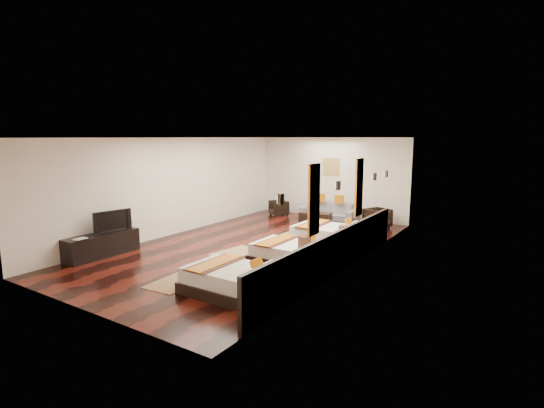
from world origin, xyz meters
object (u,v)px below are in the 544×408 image
Objects in this scene: nightstand_a at (304,267)px; armchair_left at (279,208)px; bed_mid at (295,254)px; bed_far at (332,236)px; tv_console at (102,245)px; book at (77,238)px; coffee_table at (315,219)px; bed_near at (238,281)px; nightstand_b at (343,248)px; table_plant at (314,208)px; sofa at (329,211)px; tv at (111,221)px; armchair_right at (378,218)px; figurine at (125,222)px.

nightstand_a is 7.05m from armchair_left.
bed_far is at bearing 89.95° from bed_mid.
book is (0.00, -0.61, 0.29)m from tv_console.
coffee_table is at bearing 66.11° from tv_console.
bed_near is 1.35m from nightstand_a.
tv_console is at bearing 90.00° from book.
nightstand_a is at bearing -90.00° from nightstand_b.
coffee_table is at bearing 51.21° from table_plant.
nightstand_b is 0.45× the size of tv_console.
bed_far is (0.00, 1.96, 0.02)m from bed_mid.
sofa is 7.22× the size of table_plant.
nightstand_b is (-0.00, 1.85, -0.05)m from nightstand_a.
bed_far is at bearing -4.07° from armchair_left.
tv is 1.37× the size of armchair_right.
bed_near reaches higher than book.
bed_near is 4.20m from tv.
bed_far is at bearing 104.34° from nightstand_a.
coffee_table is at bearing 131.20° from armchair_right.
nightstand_a reaches higher than coffee_table.
tv reaches higher than table_plant.
nightstand_a is 5.62m from armchair_right.
figurine is (0.00, 0.69, 0.45)m from tv_console.
bed_mid is 1.03× the size of tv_console.
tv_console is 1.80× the size of coffee_table.
figurine reaches higher than book.
bed_mid is at bearing -90.05° from bed_far.
tv_console is 0.67m from book.
nightstand_b is 0.87× the size of tv.
armchair_left reaches higher than coffee_table.
sofa is at bearing 69.36° from tv_console.
bed_far is at bearing -39.28° from tv.
nightstand_b reaches higher than coffee_table.
figurine is 6.88m from sofa.
book is at bearing -111.76° from table_plant.
nightstand_a is 4.97m from tv.
bed_mid is 6.85× the size of table_plant.
armchair_right is 2.53× the size of table_plant.
bed_mid is 1.86× the size of coffee_table.
figurine reaches higher than table_plant.
bed_far is (0.00, 4.05, 0.01)m from bed_near.
tv is at bearing -61.58° from armchair_left.
table_plant is at bearing 111.64° from bed_mid.
armchair_right is (0.30, 2.67, 0.05)m from bed_far.
coffee_table is (-2.30, 3.15, -0.09)m from nightstand_b.
bed_far is 4.38m from armchair_left.
tv_console is (-4.20, -3.90, 0.01)m from bed_far.
nightstand_b is at bearing 75.83° from bed_near.
nightstand_b is at bearing 49.66° from bed_mid.
tv_console is 7.50m from sofa.
armchair_right is at bearing 87.40° from bed_near.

